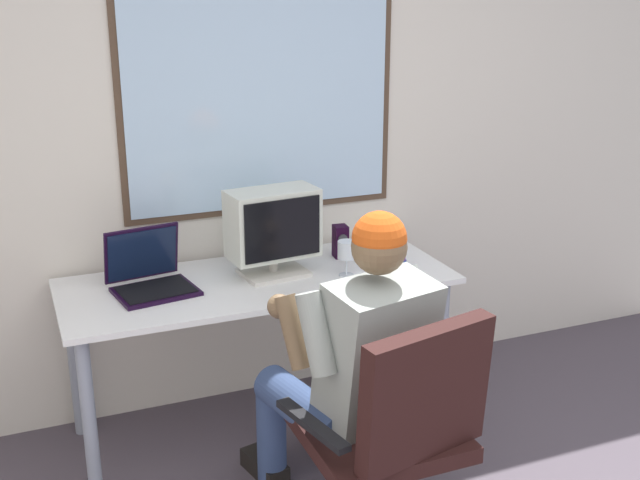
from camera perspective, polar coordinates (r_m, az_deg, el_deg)
wall_rear at (r=3.74m, az=-2.65°, el=8.48°), size 4.74×0.08×2.65m
desk at (r=3.49m, az=-4.45°, el=-4.27°), size 1.68×0.67×0.73m
office_chair at (r=2.80m, az=5.65°, el=-12.79°), size 0.69×0.60×0.92m
person_seated at (r=2.93m, az=2.42°, el=-8.64°), size 0.61×0.85×1.24m
crt_monitor at (r=3.42m, az=-3.39°, el=1.02°), size 0.40×0.25×0.38m
laptop at (r=3.39m, az=-12.15°, el=-2.37°), size 0.36×0.35×0.25m
wine_glass at (r=3.44m, az=1.92°, el=-0.85°), size 0.08×0.08×0.16m
desk_speaker at (r=3.68m, az=1.48°, el=-0.09°), size 0.07×0.08×0.15m
book_stack at (r=3.62m, az=4.70°, el=-1.40°), size 0.16×0.16×0.05m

